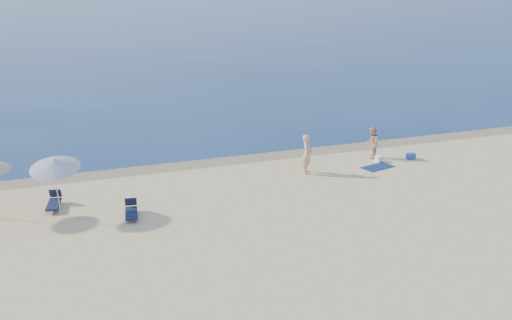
{
  "coord_description": "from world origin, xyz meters",
  "views": [
    {
      "loc": [
        -11.02,
        -10.83,
        10.06
      ],
      "look_at": [
        -1.19,
        16.0,
        1.0
      ],
      "focal_mm": 45.0,
      "sensor_mm": 36.0,
      "label": 1
    }
  ],
  "objects": [
    {
      "name": "beach_towel",
      "position": [
        5.2,
        15.72,
        0.01
      ],
      "size": [
        1.77,
        1.26,
        0.03
      ],
      "primitive_type": "cube",
      "rotation": [
        0.0,
        0.0,
        0.26
      ],
      "color": "#0E1F48",
      "rests_on": "ground"
    },
    {
      "name": "person_left",
      "position": [
        1.49,
        16.14,
        0.97
      ],
      "size": [
        0.75,
        0.85,
        1.94
      ],
      "primitive_type": "imported",
      "rotation": [
        0.0,
        0.0,
        1.06
      ],
      "color": "tan",
      "rests_on": "ground"
    },
    {
      "name": "lounger_left",
      "position": [
        -10.36,
        15.64,
        0.24
      ],
      "size": [
        0.77,
        1.57,
        0.66
      ],
      "rotation": [
        0.0,
        0.0,
        -0.19
      ],
      "color": "#151B3A",
      "rests_on": "ground"
    },
    {
      "name": "person_right",
      "position": [
        5.72,
        17.24,
        0.83
      ],
      "size": [
        0.95,
        1.01,
        1.65
      ],
      "primitive_type": "imported",
      "rotation": [
        0.0,
        0.0,
        -2.13
      ],
      "color": "tan",
      "rests_on": "ground"
    },
    {
      "name": "lounger_right",
      "position": [
        -7.47,
        13.54,
        0.24
      ],
      "size": [
        0.7,
        1.54,
        0.66
      ],
      "rotation": [
        0.0,
        0.0,
        -0.15
      ],
      "color": "#131B36",
      "rests_on": "ground"
    },
    {
      "name": "wet_sand_strip",
      "position": [
        0.0,
        19.4,
        0.0
      ],
      "size": [
        240.0,
        1.6,
        0.0
      ],
      "primitive_type": "cube",
      "color": "#847254",
      "rests_on": "ground"
    },
    {
      "name": "blue_cooler",
      "position": [
        7.54,
        16.35,
        0.15
      ],
      "size": [
        0.44,
        0.32,
        0.3
      ],
      "primitive_type": "cube",
      "rotation": [
        0.0,
        0.0,
        0.04
      ],
      "color": "#1C519A",
      "rests_on": "ground"
    },
    {
      "name": "white_bag",
      "position": [
        5.74,
        16.51,
        0.16
      ],
      "size": [
        0.45,
        0.42,
        0.31
      ],
      "primitive_type": "cube",
      "rotation": [
        0.0,
        0.0,
        0.34
      ],
      "color": "white",
      "rests_on": "ground"
    },
    {
      "name": "sea",
      "position": [
        0.0,
        100.0,
        0.0
      ],
      "size": [
        240.0,
        160.0,
        0.01
      ],
      "primitive_type": "cube",
      "color": "navy",
      "rests_on": "ground"
    },
    {
      "name": "umbrella_near",
      "position": [
        -10.22,
        14.6,
        2.23
      ],
      "size": [
        2.56,
        2.57,
        2.65
      ],
      "rotation": [
        0.0,
        0.0,
        -0.33
      ],
      "color": "silver",
      "rests_on": "ground"
    }
  ]
}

